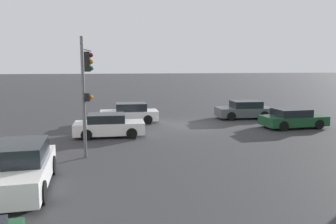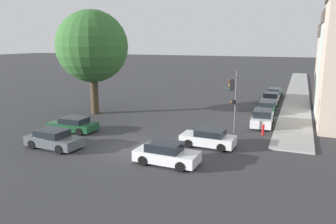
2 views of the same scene
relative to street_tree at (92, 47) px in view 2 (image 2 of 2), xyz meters
name	(u,v)px [view 2 (image 2 of 2)]	position (x,y,z in m)	size (l,w,h in m)	color
ground_plane	(130,148)	(9.01, -8.81, -7.05)	(300.00, 300.00, 0.00)	#333335
sidewalk_strip	(298,91)	(19.97, 24.50, -6.97)	(3.09, 60.00, 0.14)	#9E9E99
street_tree	(92,47)	(0.00, 0.00, 0.00)	(7.39, 7.39, 10.78)	#423323
traffic_signal	(234,94)	(15.23, -2.60, -3.62)	(0.51, 2.19, 5.25)	#515456
crossing_car_0	(208,138)	(14.24, -6.39, -6.42)	(4.00, 1.98, 1.30)	silver
crossing_car_1	(54,139)	(3.90, -10.91, -6.40)	(4.24, 2.15, 1.35)	#4C5156
crossing_car_2	(166,154)	(12.69, -10.79, -6.39)	(4.12, 2.00, 1.39)	silver
crossing_car_3	(73,125)	(2.39, -6.76, -6.45)	(4.14, 2.10, 1.24)	#194728
parked_car_0	(262,118)	(17.24, 1.32, -6.32)	(2.00, 4.43, 1.53)	silver
parked_car_1	(267,107)	(17.04, 7.40, -6.43)	(1.96, 4.48, 1.27)	#194728
parked_car_2	(271,99)	(16.99, 12.62, -6.36)	(2.00, 3.98, 1.44)	#B7B7BC
parked_car_3	(274,93)	(17.04, 17.45, -6.41)	(1.96, 4.53, 1.35)	#194728
fire_hydrant	(263,129)	(17.65, -1.83, -6.56)	(0.22, 0.22, 0.92)	red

